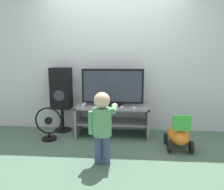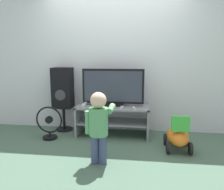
{
  "view_description": "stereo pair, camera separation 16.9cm",
  "coord_description": "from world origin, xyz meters",
  "px_view_note": "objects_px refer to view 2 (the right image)",
  "views": [
    {
      "loc": [
        0.28,
        -3.39,
        1.37
      ],
      "look_at": [
        0.0,
        0.16,
        0.73
      ],
      "focal_mm": 35.0,
      "sensor_mm": 36.0,
      "label": 1
    },
    {
      "loc": [
        0.44,
        -3.38,
        1.37
      ],
      "look_at": [
        0.0,
        0.16,
        0.73
      ],
      "focal_mm": 35.0,
      "sensor_mm": 36.0,
      "label": 2
    }
  ],
  "objects_px": {
    "remote_secondary": "(122,107)",
    "floor_fan": "(49,124)",
    "game_console": "(84,105)",
    "child": "(99,122)",
    "television": "(113,88)",
    "remote_primary": "(134,108)",
    "ride_on_toy": "(178,136)",
    "speaker_tower": "(63,89)"
  },
  "relations": [
    {
      "from": "television",
      "to": "speaker_tower",
      "type": "relative_size",
      "value": 0.91
    },
    {
      "from": "television",
      "to": "remote_secondary",
      "type": "bearing_deg",
      "value": -37.41
    },
    {
      "from": "game_console",
      "to": "remote_primary",
      "type": "relative_size",
      "value": 1.52
    },
    {
      "from": "remote_secondary",
      "to": "ride_on_toy",
      "type": "xyz_separation_m",
      "value": [
        0.86,
        -0.39,
        -0.32
      ]
    },
    {
      "from": "game_console",
      "to": "child",
      "type": "distance_m",
      "value": 1.04
    },
    {
      "from": "remote_primary",
      "to": "speaker_tower",
      "type": "height_order",
      "value": "speaker_tower"
    },
    {
      "from": "child",
      "to": "ride_on_toy",
      "type": "xyz_separation_m",
      "value": [
        1.07,
        0.55,
        -0.34
      ]
    },
    {
      "from": "television",
      "to": "ride_on_toy",
      "type": "height_order",
      "value": "television"
    },
    {
      "from": "television",
      "to": "speaker_tower",
      "type": "bearing_deg",
      "value": 172.36
    },
    {
      "from": "television",
      "to": "game_console",
      "type": "distance_m",
      "value": 0.57
    },
    {
      "from": "child",
      "to": "ride_on_toy",
      "type": "height_order",
      "value": "child"
    },
    {
      "from": "television",
      "to": "floor_fan",
      "type": "xyz_separation_m",
      "value": [
        -1.03,
        -0.34,
        -0.59
      ]
    },
    {
      "from": "speaker_tower",
      "to": "floor_fan",
      "type": "relative_size",
      "value": 2.1
    },
    {
      "from": "remote_secondary",
      "to": "game_console",
      "type": "bearing_deg",
      "value": 178.85
    },
    {
      "from": "game_console",
      "to": "speaker_tower",
      "type": "bearing_deg",
      "value": 152.22
    },
    {
      "from": "remote_secondary",
      "to": "floor_fan",
      "type": "distance_m",
      "value": 1.24
    },
    {
      "from": "remote_secondary",
      "to": "child",
      "type": "bearing_deg",
      "value": -103.02
    },
    {
      "from": "game_console",
      "to": "remote_secondary",
      "type": "xyz_separation_m",
      "value": [
        0.65,
        -0.01,
        -0.02
      ]
    },
    {
      "from": "television",
      "to": "remote_secondary",
      "type": "relative_size",
      "value": 7.88
    },
    {
      "from": "speaker_tower",
      "to": "floor_fan",
      "type": "xyz_separation_m",
      "value": [
        -0.09,
        -0.46,
        -0.52
      ]
    },
    {
      "from": "remote_secondary",
      "to": "ride_on_toy",
      "type": "bearing_deg",
      "value": -24.25
    },
    {
      "from": "television",
      "to": "speaker_tower",
      "type": "distance_m",
      "value": 0.95
    },
    {
      "from": "speaker_tower",
      "to": "floor_fan",
      "type": "distance_m",
      "value": 0.7
    },
    {
      "from": "game_console",
      "to": "ride_on_toy",
      "type": "height_order",
      "value": "game_console"
    },
    {
      "from": "remote_primary",
      "to": "floor_fan",
      "type": "distance_m",
      "value": 1.44
    },
    {
      "from": "remote_secondary",
      "to": "floor_fan",
      "type": "bearing_deg",
      "value": -170.0
    },
    {
      "from": "remote_primary",
      "to": "speaker_tower",
      "type": "relative_size",
      "value": 0.11
    },
    {
      "from": "remote_secondary",
      "to": "floor_fan",
      "type": "xyz_separation_m",
      "value": [
        -1.19,
        -0.21,
        -0.29
      ]
    },
    {
      "from": "remote_primary",
      "to": "game_console",
      "type": "bearing_deg",
      "value": 176.83
    },
    {
      "from": "television",
      "to": "ride_on_toy",
      "type": "relative_size",
      "value": 1.84
    },
    {
      "from": "television",
      "to": "remote_secondary",
      "type": "xyz_separation_m",
      "value": [
        0.17,
        -0.13,
        -0.3
      ]
    },
    {
      "from": "television",
      "to": "remote_primary",
      "type": "bearing_deg",
      "value": -23.7
    },
    {
      "from": "remote_secondary",
      "to": "child",
      "type": "height_order",
      "value": "child"
    },
    {
      "from": "remote_primary",
      "to": "floor_fan",
      "type": "relative_size",
      "value": 0.24
    },
    {
      "from": "remote_secondary",
      "to": "floor_fan",
      "type": "relative_size",
      "value": 0.24
    },
    {
      "from": "child",
      "to": "floor_fan",
      "type": "distance_m",
      "value": 1.25
    },
    {
      "from": "floor_fan",
      "to": "ride_on_toy",
      "type": "xyz_separation_m",
      "value": [
        2.05,
        -0.18,
        -0.04
      ]
    },
    {
      "from": "floor_fan",
      "to": "remote_secondary",
      "type": "bearing_deg",
      "value": 10.0
    },
    {
      "from": "television",
      "to": "remote_primary",
      "type": "relative_size",
      "value": 7.91
    },
    {
      "from": "remote_primary",
      "to": "remote_secondary",
      "type": "distance_m",
      "value": 0.21
    },
    {
      "from": "remote_primary",
      "to": "television",
      "type": "bearing_deg",
      "value": 156.3
    },
    {
      "from": "game_console",
      "to": "remote_secondary",
      "type": "relative_size",
      "value": 1.51
    }
  ]
}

